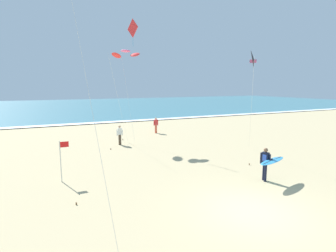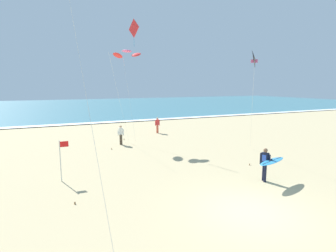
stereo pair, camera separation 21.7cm
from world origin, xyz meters
name	(u,v)px [view 2 (the right image)]	position (x,y,z in m)	size (l,w,h in m)	color
ground_plane	(251,212)	(0.00, 0.00, 0.00)	(160.00, 160.00, 0.00)	tan
ocean_water	(79,106)	(0.00, 56.62, 0.04)	(160.00, 60.00, 0.08)	teal
shoreline_foam	(106,122)	(0.00, 26.92, 0.09)	(160.00, 1.53, 0.01)	white
surfer_lead	(268,162)	(2.93, 2.17, 1.04)	(2.20, 1.19, 1.71)	black
kite_arc_rose_near	(127,54)	(-0.67, 14.31, 7.31)	(3.20, 3.31, 7.63)	red
kite_diamond_scarlet_mid	(134,32)	(-0.28, 13.62, 8.96)	(0.76, 2.55, 9.92)	red
kite_delta_charcoal_low	(254,59)	(7.16, 8.21, 6.66)	(3.71, 4.12, 7.35)	black
bystander_red_top	(157,125)	(3.18, 17.29, 0.81)	(0.50, 0.22, 1.59)	#D8593F
bystander_white_top	(121,135)	(-1.54, 13.58, 0.81)	(0.49, 0.23, 1.59)	#4C3D2D
lifeguard_flag	(61,157)	(-6.37, 6.55, 1.27)	(0.45, 0.05, 2.10)	silver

